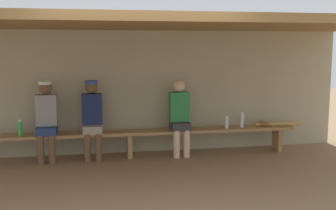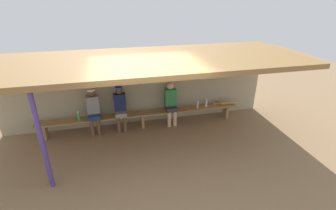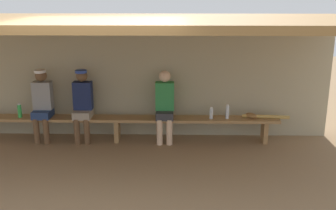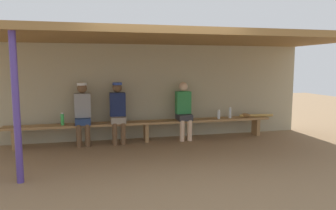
# 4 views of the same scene
# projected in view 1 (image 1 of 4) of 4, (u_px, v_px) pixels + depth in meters

# --- Properties ---
(ground_plane) EXTENTS (24.00, 24.00, 0.00)m
(ground_plane) POSITION_uv_depth(u_px,v_px,m) (139.00, 187.00, 5.62)
(ground_plane) COLOR #8C6D4C
(back_wall) EXTENTS (8.00, 0.20, 2.20)m
(back_wall) POSITION_uv_depth(u_px,v_px,m) (127.00, 92.00, 7.41)
(back_wall) COLOR tan
(back_wall) RESTS_ON ground
(dugout_roof) EXTENTS (8.00, 2.80, 0.12)m
(dugout_roof) POSITION_uv_depth(u_px,v_px,m) (133.00, 23.00, 5.98)
(dugout_roof) COLOR olive
(dugout_roof) RESTS_ON back_wall
(bench) EXTENTS (6.00, 0.36, 0.46)m
(bench) POSITION_uv_depth(u_px,v_px,m) (129.00, 135.00, 7.07)
(bench) COLOR #9E7547
(bench) RESTS_ON ground
(player_near_post) EXTENTS (0.34, 0.42, 1.34)m
(player_near_post) POSITION_uv_depth(u_px,v_px,m) (46.00, 117.00, 6.78)
(player_near_post) COLOR navy
(player_near_post) RESTS_ON ground
(player_rightmost) EXTENTS (0.34, 0.42, 1.34)m
(player_rightmost) POSITION_uv_depth(u_px,v_px,m) (180.00, 114.00, 7.19)
(player_rightmost) COLOR #333338
(player_rightmost) RESTS_ON ground
(player_middle) EXTENTS (0.34, 0.42, 1.34)m
(player_middle) POSITION_uv_depth(u_px,v_px,m) (92.00, 116.00, 6.92)
(player_middle) COLOR gray
(player_middle) RESTS_ON ground
(water_bottle_clear) EXTENTS (0.07, 0.07, 0.26)m
(water_bottle_clear) POSITION_uv_depth(u_px,v_px,m) (20.00, 128.00, 6.69)
(water_bottle_clear) COLOR green
(water_bottle_clear) RESTS_ON bench
(water_bottle_blue) EXTENTS (0.06, 0.06, 0.27)m
(water_bottle_blue) POSITION_uv_depth(u_px,v_px,m) (242.00, 120.00, 7.38)
(water_bottle_blue) COLOR silver
(water_bottle_blue) RESTS_ON bench
(water_bottle_green) EXTENTS (0.07, 0.07, 0.22)m
(water_bottle_green) POSITION_uv_depth(u_px,v_px,m) (227.00, 122.00, 7.32)
(water_bottle_green) COLOR silver
(water_bottle_green) RESTS_ON bench
(baseball_glove_tan) EXTENTS (0.28, 0.29, 0.09)m
(baseball_glove_tan) POSITION_uv_depth(u_px,v_px,m) (264.00, 124.00, 7.53)
(baseball_glove_tan) COLOR olive
(baseball_glove_tan) RESTS_ON bench
(baseball_bat) EXTENTS (0.85, 0.14, 0.07)m
(baseball_bat) POSITION_uv_depth(u_px,v_px,m) (278.00, 124.00, 7.55)
(baseball_bat) COLOR tan
(baseball_bat) RESTS_ON bench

